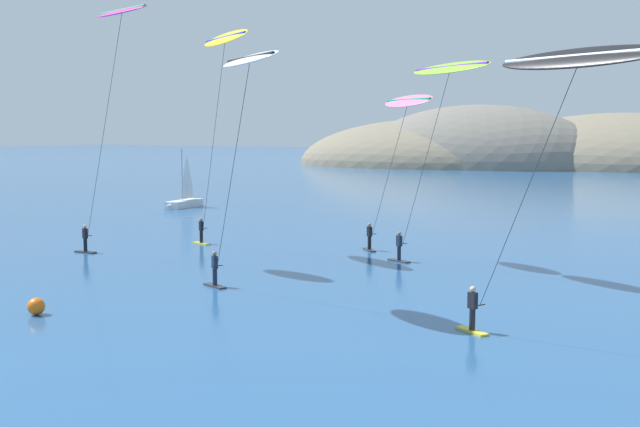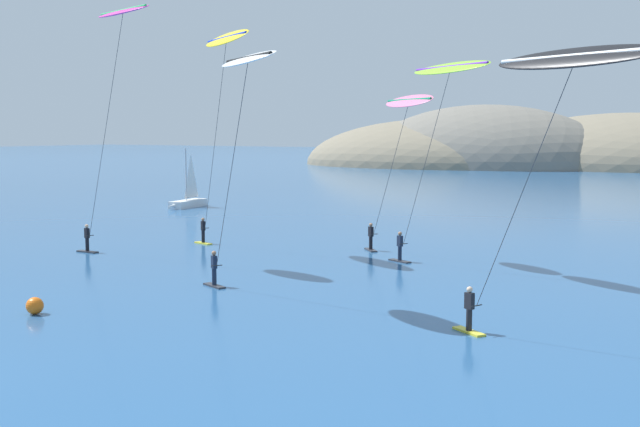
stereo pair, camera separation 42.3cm
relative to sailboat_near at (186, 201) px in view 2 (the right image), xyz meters
The scene contains 9 objects.
headland_island 106.07m from the sailboat_near, 88.59° to the left, with size 98.19×55.78×25.42m.
sailboat_near is the anchor object (origin of this frame).
kitesurfer_lime 41.39m from the sailboat_near, 30.45° to the right, with size 7.36×4.58×10.92m.
kitesurfer_magenta 34.12m from the sailboat_near, 55.70° to the right, with size 8.12×2.93×14.18m.
kitesurfer_yellow 31.27m from the sailboat_near, 44.76° to the right, with size 7.38×4.51×13.32m.
kitesurfer_pink 36.59m from the sailboat_near, 29.43° to the right, with size 6.39×4.61×9.45m.
kitesurfer_white 44.81m from the sailboat_near, 46.21° to the right, with size 6.93×4.59×10.70m.
kitesurfer_black 55.68m from the sailboat_near, 37.01° to the right, with size 7.66×3.79×10.05m.
marker_buoy 45.09m from the sailboat_near, 57.23° to the right, with size 0.70×0.70×0.70m, color orange.
Camera 2 is at (23.01, -12.36, 7.35)m, focal length 45.00 mm.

